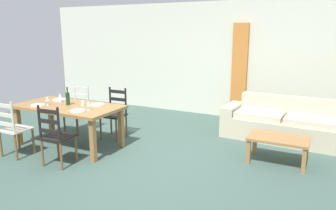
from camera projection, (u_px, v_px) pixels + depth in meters
The scene contains 23 objects.
ground_plane at pixel (145, 161), 5.13m from camera, with size 9.60×9.60×0.02m, color #3B544C.
wall_far at pixel (214, 60), 7.69m from camera, with size 9.60×0.16×2.70m, color beige.
curtain_panel_left at pixel (239, 72), 7.33m from camera, with size 0.35×0.08×2.20m, color #C37331.
dining_table at pixel (68, 110), 5.62m from camera, with size 1.90×0.96×0.75m.
dining_chair_near_left at pixel (13, 128), 5.19m from camera, with size 0.42×0.40×0.96m.
dining_chair_near_right at pixel (56, 136), 4.83m from camera, with size 0.45×0.43×0.96m.
dining_chair_far_left at pixel (78, 108), 6.53m from camera, with size 0.43×0.41×0.96m.
dining_chair_far_right at pixel (115, 113), 6.15m from camera, with size 0.43×0.41×0.96m.
dinner_plate_near_left at pixel (38, 105), 5.58m from camera, with size 0.24×0.24×0.02m, color white.
fork_near_left at pixel (32, 105), 5.65m from camera, with size 0.02×0.17×0.01m, color silver.
dinner_plate_near_right at pixel (77, 111), 5.18m from camera, with size 0.24×0.24×0.02m, color white.
fork_near_right at pixel (70, 110), 5.25m from camera, with size 0.02×0.17×0.01m, color silver.
dinner_plate_far_left at pixel (59, 100), 6.01m from camera, with size 0.24×0.24×0.02m, color white.
fork_far_left at pixel (54, 99), 6.08m from camera, with size 0.02×0.17×0.01m, color silver.
dinner_plate_far_right at pixel (97, 105), 5.62m from camera, with size 0.24×0.24×0.02m, color white.
fork_far_right at pixel (91, 104), 5.68m from camera, with size 0.02×0.17×0.01m, color silver.
wine_bottle at pixel (68, 98), 5.60m from camera, with size 0.07×0.07×0.32m.
wine_glass_near_left at pixel (47, 99), 5.59m from camera, with size 0.06×0.06×0.16m.
wine_glass_near_right at pixel (88, 104), 5.22m from camera, with size 0.06×0.06×0.16m.
wine_glass_far_left at pixel (60, 96), 5.85m from camera, with size 0.06×0.06×0.16m.
coffee_cup_primary at pixel (83, 103), 5.54m from camera, with size 0.07×0.07×0.09m, color beige.
couch at pixel (285, 125), 6.04m from camera, with size 2.31×0.90×0.80m.
coffee_table at pixel (278, 141), 4.95m from camera, with size 0.90×0.56×0.42m.
Camera 1 is at (2.50, -4.10, 2.01)m, focal length 34.19 mm.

